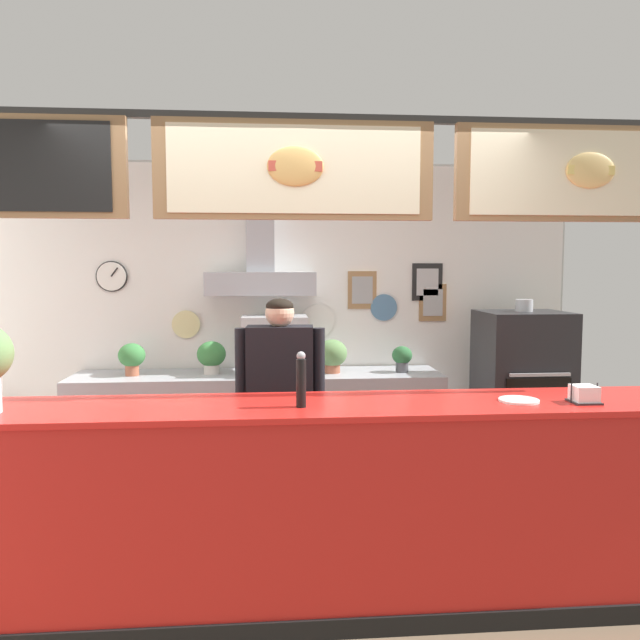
{
  "coord_description": "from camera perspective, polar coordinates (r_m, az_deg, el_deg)",
  "views": [
    {
      "loc": [
        -0.15,
        -3.36,
        1.78
      ],
      "look_at": [
        0.19,
        0.68,
        1.43
      ],
      "focal_mm": 34.56,
      "sensor_mm": 36.0,
      "label": 1
    }
  ],
  "objects": [
    {
      "name": "potted_thyme",
      "position": [
        5.33,
        -17.03,
        -3.27
      ],
      "size": [
        0.22,
        0.22,
        0.27
      ],
      "color": "#9E563D",
      "rests_on": "back_prep_counter"
    },
    {
      "name": "potted_sage",
      "position": [
        5.23,
        1.11,
        -3.2
      ],
      "size": [
        0.26,
        0.26,
        0.29
      ],
      "color": "#9E563D",
      "rests_on": "back_prep_counter"
    },
    {
      "name": "condiment_plate",
      "position": [
        3.38,
        17.94,
        -7.08
      ],
      "size": [
        0.21,
        0.21,
        0.01
      ],
      "color": "white",
      "rests_on": "service_counter"
    },
    {
      "name": "back_prep_counter",
      "position": [
        5.34,
        -5.7,
        -9.69
      ],
      "size": [
        3.1,
        0.63,
        0.88
      ],
      "color": "#A3A5AD",
      "rests_on": "ground_plane"
    },
    {
      "name": "shop_worker",
      "position": [
        4.2,
        -3.7,
        -8.02
      ],
      "size": [
        0.6,
        0.24,
        1.57
      ],
      "rotation": [
        0.0,
        0.0,
        3.08
      ],
      "color": "#232328",
      "rests_on": "ground_plane"
    },
    {
      "name": "espresso_machine",
      "position": [
        5.18,
        -4.23,
        -2.37
      ],
      "size": [
        0.54,
        0.45,
        0.49
      ],
      "color": "silver",
      "rests_on": "back_prep_counter"
    },
    {
      "name": "ground_plane",
      "position": [
        3.81,
        -2.25,
        -22.97
      ],
      "size": [
        6.2,
        6.2,
        0.0
      ],
      "primitive_type": "plane",
      "color": "brown"
    },
    {
      "name": "back_wall_assembly",
      "position": [
        5.4,
        -3.36,
        1.38
      ],
      "size": [
        5.17,
        2.39,
        2.7
      ],
      "color": "#9E9E99",
      "rests_on": "ground_plane"
    },
    {
      "name": "napkin_holder",
      "position": [
        3.46,
        23.26,
        -6.39
      ],
      "size": [
        0.15,
        0.14,
        0.1
      ],
      "color": "#262628",
      "rests_on": "service_counter"
    },
    {
      "name": "pepper_grinder",
      "position": [
        3.07,
        -1.76,
        -5.55
      ],
      "size": [
        0.05,
        0.05,
        0.28
      ],
      "color": "black",
      "rests_on": "service_counter"
    },
    {
      "name": "service_counter",
      "position": [
        3.33,
        -2.06,
        -16.91
      ],
      "size": [
        4.48,
        0.61,
        1.09
      ],
      "color": "red",
      "rests_on": "ground_plane"
    },
    {
      "name": "potted_rosemary",
      "position": [
        5.24,
        -10.02,
        -3.27
      ],
      "size": [
        0.24,
        0.24,
        0.28
      ],
      "color": "beige",
      "rests_on": "back_prep_counter"
    },
    {
      "name": "potted_basil",
      "position": [
        5.32,
        7.61,
        -3.44
      ],
      "size": [
        0.17,
        0.17,
        0.22
      ],
      "color": "#4C4C51",
      "rests_on": "back_prep_counter"
    },
    {
      "name": "pizza_oven",
      "position": [
        5.4,
        18.16,
        -6.74
      ],
      "size": [
        0.69,
        0.65,
        1.52
      ],
      "color": "#232326",
      "rests_on": "ground_plane"
    }
  ]
}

